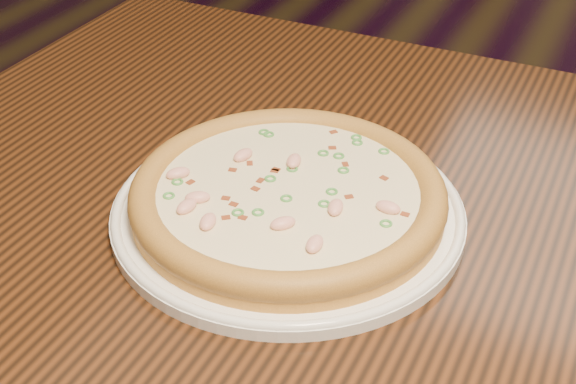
% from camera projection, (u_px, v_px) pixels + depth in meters
% --- Properties ---
extents(hero_table, '(1.20, 0.80, 0.75)m').
position_uv_depth(hero_table, '(412.00, 297.00, 0.84)').
color(hero_table, black).
rests_on(hero_table, ground).
extents(plate, '(0.34, 0.34, 0.02)m').
position_uv_depth(plate, '(288.00, 210.00, 0.78)').
color(plate, white).
rests_on(plate, hero_table).
extents(pizza, '(0.31, 0.31, 0.03)m').
position_uv_depth(pizza, '(288.00, 195.00, 0.77)').
color(pizza, gold).
rests_on(pizza, plate).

